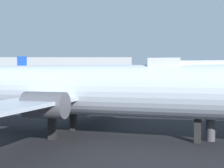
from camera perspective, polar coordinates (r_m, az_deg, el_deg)
airplane_at_gate at (r=26.62m, az=-6.29°, el=-1.05°), size 37.94×25.01×11.18m
airplane_far_left at (r=85.04m, az=-9.61°, el=0.47°), size 27.93×23.99×9.46m
terminal_building at (r=145.43m, az=-8.98°, el=2.25°), size 61.46×23.79×11.46m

